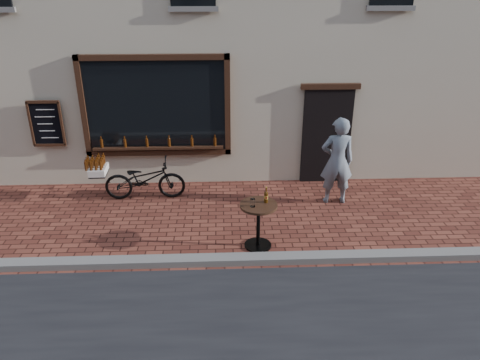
{
  "coord_description": "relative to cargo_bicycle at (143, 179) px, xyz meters",
  "views": [
    {
      "loc": [
        -0.48,
        -6.5,
        4.69
      ],
      "look_at": [
        -0.16,
        1.2,
        1.1
      ],
      "focal_mm": 35.0,
      "sensor_mm": 36.0,
      "label": 1
    }
  ],
  "objects": [
    {
      "name": "cargo_bicycle",
      "position": [
        0.0,
        0.0,
        0.0
      ],
      "size": [
        2.05,
        0.65,
        0.97
      ],
      "rotation": [
        0.0,
        0.0,
        1.6
      ],
      "color": "black",
      "rests_on": "ground"
    },
    {
      "name": "kerb",
      "position": [
        2.19,
        -2.51,
        -0.4
      ],
      "size": [
        90.0,
        0.25,
        0.12
      ],
      "primitive_type": "cube",
      "color": "slate",
      "rests_on": "ground"
    },
    {
      "name": "bistro_table",
      "position": [
        2.34,
        -2.01,
        0.15
      ],
      "size": [
        0.67,
        0.67,
        1.15
      ],
      "color": "black",
      "rests_on": "ground"
    },
    {
      "name": "ground",
      "position": [
        2.19,
        -2.71,
        -0.46
      ],
      "size": [
        90.0,
        90.0,
        0.0
      ],
      "primitive_type": "plane",
      "color": "#54241B",
      "rests_on": "ground"
    },
    {
      "name": "pedestrian",
      "position": [
        4.1,
        -0.33,
        0.48
      ],
      "size": [
        0.69,
        0.46,
        1.89
      ],
      "primitive_type": "imported",
      "rotation": [
        0.0,
        0.0,
        3.13
      ],
      "color": "slate",
      "rests_on": "ground"
    }
  ]
}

